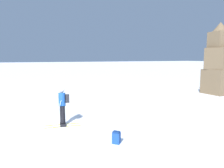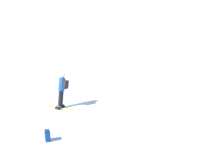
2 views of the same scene
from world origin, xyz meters
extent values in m
plane|color=white|center=(0.00, 0.00, 0.00)|extent=(300.00, 300.00, 0.00)
cube|color=yellow|center=(-0.28, 0.03, 0.01)|extent=(0.34, 1.80, 0.01)
cube|color=yellow|center=(0.08, -0.03, 0.01)|extent=(0.34, 1.80, 0.01)
cube|color=black|center=(-0.28, 0.03, 0.07)|extent=(0.18, 0.30, 0.12)
cube|color=black|center=(0.08, -0.03, 0.07)|extent=(0.18, 0.30, 0.12)
cylinder|color=black|center=(-0.21, 0.01, 0.55)|extent=(0.45, 0.32, 0.88)
cylinder|color=#194799|center=(-0.35, 0.03, 1.29)|extent=(0.50, 0.40, 0.72)
sphere|color=tan|center=(-0.43, 0.05, 1.73)|extent=(0.31, 0.28, 0.28)
sphere|color=silver|center=(-0.44, 0.05, 1.76)|extent=(0.36, 0.32, 0.32)
cube|color=black|center=(-0.32, 0.29, 1.32)|extent=(0.38, 0.23, 0.48)
cylinder|color=#B7B7BC|center=(-0.68, -0.22, 0.61)|extent=(0.27, 0.50, 1.22)
cylinder|color=#B7B7BC|center=(0.16, -0.34, 0.65)|extent=(0.61, 0.62, 1.31)
cube|color=#194293|center=(3.05, 1.46, 0.22)|extent=(0.37, 0.37, 0.44)
cube|color=navy|center=(3.05, 1.46, 0.47)|extent=(0.33, 0.33, 0.06)
camera|label=1|loc=(10.55, -2.09, 3.40)|focal=35.00mm
camera|label=2|loc=(12.73, 8.95, 6.84)|focal=50.00mm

